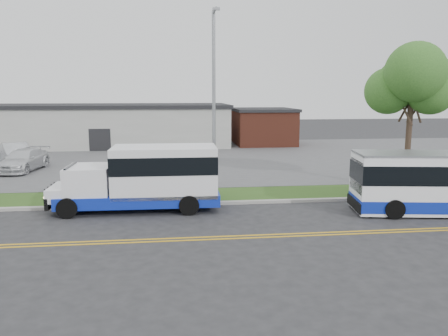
{
  "coord_description": "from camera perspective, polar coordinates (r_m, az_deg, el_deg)",
  "views": [
    {
      "loc": [
        0.84,
        -20.05,
        5.53
      ],
      "look_at": [
        3.5,
        2.55,
        1.6
      ],
      "focal_mm": 35.0,
      "sensor_mm": 36.0,
      "label": 1
    }
  ],
  "objects": [
    {
      "name": "ground",
      "position": [
        20.81,
        -8.83,
        -5.73
      ],
      "size": [
        140.0,
        140.0,
        0.0
      ],
      "primitive_type": "plane",
      "color": "#28282B",
      "rests_on": "ground"
    },
    {
      "name": "parked_car_a",
      "position": [
        36.85,
        -25.51,
        1.66
      ],
      "size": [
        3.87,
        5.25,
        1.65
      ],
      "primitive_type": "imported",
      "rotation": [
        0.0,
        0.0,
        0.48
      ],
      "color": "#B0B3B7",
      "rests_on": "parking_lot"
    },
    {
      "name": "curb",
      "position": [
        21.85,
        -8.74,
        -4.77
      ],
      "size": [
        80.0,
        0.3,
        0.15
      ],
      "primitive_type": "cube",
      "color": "#9E9B93",
      "rests_on": "ground"
    },
    {
      "name": "grocery_bag_left",
      "position": [
        25.0,
        -19.48,
        -2.94
      ],
      "size": [
        0.32,
        0.32,
        0.32
      ],
      "primitive_type": "sphere",
      "color": "white",
      "rests_on": "verge"
    },
    {
      "name": "shuttle_bus",
      "position": [
        21.03,
        -9.84,
        -1.06
      ],
      "size": [
        7.99,
        2.81,
        3.04
      ],
      "rotation": [
        0.0,
        0.0,
        -0.02
      ],
      "color": "#0F26A4",
      "rests_on": "ground"
    },
    {
      "name": "grocery_bag_right",
      "position": [
        25.36,
        -17.91,
        -2.68
      ],
      "size": [
        0.32,
        0.32,
        0.32
      ],
      "primitive_type": "sphere",
      "color": "white",
      "rests_on": "verge"
    },
    {
      "name": "streetlight_near",
      "position": [
        22.88,
        -1.32,
        9.05
      ],
      "size": [
        0.35,
        1.53,
        9.5
      ],
      "color": "gray",
      "rests_on": "verge"
    },
    {
      "name": "commercial_building",
      "position": [
        47.66,
        -15.03,
        5.44
      ],
      "size": [
        25.4,
        10.4,
        4.35
      ],
      "color": "#9E9E99",
      "rests_on": "ground"
    },
    {
      "name": "pedestrian",
      "position": [
        25.04,
        -18.78,
        -1.21
      ],
      "size": [
        0.72,
        0.56,
        1.76
      ],
      "primitive_type": "imported",
      "rotation": [
        0.0,
        0.0,
        3.39
      ],
      "color": "black",
      "rests_on": "verge"
    },
    {
      "name": "lane_line_south",
      "position": [
        16.85,
        -9.33,
        -9.48
      ],
      "size": [
        70.0,
        0.12,
        0.01
      ],
      "primitive_type": "cube",
      "color": "gold",
      "rests_on": "ground"
    },
    {
      "name": "lane_line_north",
      "position": [
        17.13,
        -9.29,
        -9.15
      ],
      "size": [
        70.0,
        0.12,
        0.01
      ],
      "primitive_type": "cube",
      "color": "gold",
      "rests_on": "ground"
    },
    {
      "name": "parking_lot",
      "position": [
        37.46,
        -7.94,
        1.29
      ],
      "size": [
        80.0,
        25.0,
        0.1
      ],
      "primitive_type": "cube",
      "color": "#4C4C4F",
      "rests_on": "ground"
    },
    {
      "name": "verge",
      "position": [
        23.61,
        -8.59,
        -3.74
      ],
      "size": [
        80.0,
        3.3,
        0.1
      ],
      "primitive_type": "cube",
      "color": "#314F1A",
      "rests_on": "ground"
    },
    {
      "name": "tree_east",
      "position": [
        26.55,
        23.41,
        10.46
      ],
      "size": [
        5.2,
        5.2,
        8.33
      ],
      "color": "#35231D",
      "rests_on": "verge"
    },
    {
      "name": "brick_wing",
      "position": [
        47.18,
        5.13,
        5.42
      ],
      "size": [
        6.3,
        7.3,
        3.9
      ],
      "color": "brown",
      "rests_on": "ground"
    },
    {
      "name": "parked_car_b",
      "position": [
        33.87,
        -24.73,
        0.95
      ],
      "size": [
        2.8,
        5.41,
        1.5
      ],
      "primitive_type": "imported",
      "rotation": [
        0.0,
        0.0,
        -0.14
      ],
      "color": "silver",
      "rests_on": "parking_lot"
    }
  ]
}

